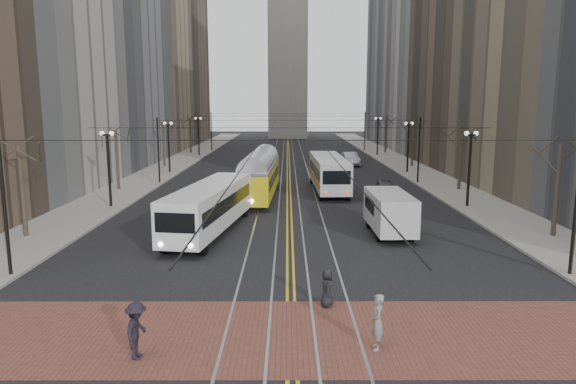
{
  "coord_description": "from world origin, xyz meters",
  "views": [
    {
      "loc": [
        -0.15,
        -20.66,
        7.88
      ],
      "look_at": [
        -0.11,
        7.72,
        3.0
      ],
      "focal_mm": 32.0,
      "sensor_mm": 36.0,
      "label": 1
    }
  ],
  "objects_px": {
    "rear_bus": "(328,174)",
    "sedan_grey": "(385,188)",
    "cargo_van": "(389,214)",
    "sedan_silver": "(350,159)",
    "streetcar": "(260,179)",
    "pedestrian_b": "(377,322)",
    "transit_bus": "(210,209)",
    "pedestrian_d": "(137,330)",
    "pedestrian_a": "(327,288)"
  },
  "relations": [
    {
      "from": "sedan_silver",
      "to": "cargo_van",
      "type": "bearing_deg",
      "value": -98.09
    },
    {
      "from": "transit_bus",
      "to": "sedan_silver",
      "type": "height_order",
      "value": "transit_bus"
    },
    {
      "from": "sedan_grey",
      "to": "streetcar",
      "type": "bearing_deg",
      "value": -174.46
    },
    {
      "from": "sedan_grey",
      "to": "pedestrian_b",
      "type": "height_order",
      "value": "pedestrian_b"
    },
    {
      "from": "transit_bus",
      "to": "pedestrian_d",
      "type": "xyz_separation_m",
      "value": [
        0.06,
        -16.0,
        -0.55
      ]
    },
    {
      "from": "transit_bus",
      "to": "streetcar",
      "type": "xyz_separation_m",
      "value": [
        2.43,
        12.38,
        0.08
      ]
    },
    {
      "from": "cargo_van",
      "to": "rear_bus",
      "type": "bearing_deg",
      "value": 97.82
    },
    {
      "from": "sedan_grey",
      "to": "sedan_silver",
      "type": "relative_size",
      "value": 0.82
    },
    {
      "from": "streetcar",
      "to": "pedestrian_b",
      "type": "height_order",
      "value": "streetcar"
    },
    {
      "from": "cargo_van",
      "to": "pedestrian_a",
      "type": "height_order",
      "value": "cargo_van"
    },
    {
      "from": "sedan_grey",
      "to": "transit_bus",
      "type": "bearing_deg",
      "value": -131.86
    },
    {
      "from": "sedan_grey",
      "to": "pedestrian_d",
      "type": "xyz_separation_m",
      "value": [
        -13.15,
        -28.55,
        0.22
      ]
    },
    {
      "from": "streetcar",
      "to": "rear_bus",
      "type": "xyz_separation_m",
      "value": [
        6.1,
        3.0,
        0.01
      ]
    },
    {
      "from": "pedestrian_b",
      "to": "pedestrian_d",
      "type": "xyz_separation_m",
      "value": [
        -7.6,
        -0.61,
        -0.01
      ]
    },
    {
      "from": "rear_bus",
      "to": "cargo_van",
      "type": "height_order",
      "value": "rear_bus"
    },
    {
      "from": "sedan_silver",
      "to": "pedestrian_d",
      "type": "relative_size",
      "value": 2.78
    },
    {
      "from": "cargo_van",
      "to": "sedan_silver",
      "type": "distance_m",
      "value": 35.92
    },
    {
      "from": "streetcar",
      "to": "sedan_grey",
      "type": "xyz_separation_m",
      "value": [
        10.79,
        0.18,
        -0.86
      ]
    },
    {
      "from": "sedan_silver",
      "to": "pedestrian_d",
      "type": "bearing_deg",
      "value": -109.04
    },
    {
      "from": "cargo_van",
      "to": "transit_bus",
      "type": "bearing_deg",
      "value": 176.46
    },
    {
      "from": "transit_bus",
      "to": "sedan_grey",
      "type": "relative_size",
      "value": 2.85
    },
    {
      "from": "rear_bus",
      "to": "sedan_silver",
      "type": "bearing_deg",
      "value": 75.9
    },
    {
      "from": "rear_bus",
      "to": "pedestrian_b",
      "type": "relative_size",
      "value": 6.52
    },
    {
      "from": "streetcar",
      "to": "pedestrian_b",
      "type": "xyz_separation_m",
      "value": [
        5.24,
        -27.76,
        -0.63
      ]
    },
    {
      "from": "cargo_van",
      "to": "sedan_silver",
      "type": "bearing_deg",
      "value": 85.88
    },
    {
      "from": "transit_bus",
      "to": "sedan_silver",
      "type": "relative_size",
      "value": 2.33
    },
    {
      "from": "cargo_van",
      "to": "pedestrian_b",
      "type": "bearing_deg",
      "value": -103.56
    },
    {
      "from": "pedestrian_a",
      "to": "rear_bus",
      "type": "bearing_deg",
      "value": -5.25
    },
    {
      "from": "transit_bus",
      "to": "rear_bus",
      "type": "relative_size",
      "value": 0.99
    },
    {
      "from": "sedan_silver",
      "to": "streetcar",
      "type": "bearing_deg",
      "value": -119.54
    },
    {
      "from": "rear_bus",
      "to": "transit_bus",
      "type": "bearing_deg",
      "value": -120.65
    },
    {
      "from": "rear_bus",
      "to": "pedestrian_a",
      "type": "height_order",
      "value": "rear_bus"
    },
    {
      "from": "sedan_grey",
      "to": "sedan_silver",
      "type": "distance_m",
      "value": 22.82
    },
    {
      "from": "streetcar",
      "to": "transit_bus",
      "type": "bearing_deg",
      "value": -98.68
    },
    {
      "from": "transit_bus",
      "to": "sedan_silver",
      "type": "distance_m",
      "value": 37.67
    },
    {
      "from": "transit_bus",
      "to": "sedan_grey",
      "type": "height_order",
      "value": "transit_bus"
    },
    {
      "from": "sedan_grey",
      "to": "pedestrian_d",
      "type": "height_order",
      "value": "pedestrian_d"
    },
    {
      "from": "sedan_silver",
      "to": "pedestrian_b",
      "type": "height_order",
      "value": "pedestrian_b"
    },
    {
      "from": "cargo_van",
      "to": "sedan_grey",
      "type": "bearing_deg",
      "value": 79.31
    },
    {
      "from": "transit_bus",
      "to": "sedan_silver",
      "type": "bearing_deg",
      "value": 78.69
    },
    {
      "from": "pedestrian_b",
      "to": "cargo_van",
      "type": "bearing_deg",
      "value": 172.28
    },
    {
      "from": "streetcar",
      "to": "cargo_van",
      "type": "xyz_separation_m",
      "value": [
        8.56,
        -12.87,
        -0.29
      ]
    },
    {
      "from": "rear_bus",
      "to": "sedan_grey",
      "type": "xyz_separation_m",
      "value": [
        4.69,
        -2.82,
        -0.86
      ]
    },
    {
      "from": "cargo_van",
      "to": "pedestrian_d",
      "type": "relative_size",
      "value": 3.14
    },
    {
      "from": "cargo_van",
      "to": "pedestrian_b",
      "type": "relative_size",
      "value": 3.12
    },
    {
      "from": "sedan_grey",
      "to": "sedan_silver",
      "type": "height_order",
      "value": "sedan_silver"
    },
    {
      "from": "sedan_silver",
      "to": "pedestrian_a",
      "type": "bearing_deg",
      "value": -102.95
    },
    {
      "from": "rear_bus",
      "to": "pedestrian_a",
      "type": "relative_size",
      "value": 7.91
    },
    {
      "from": "transit_bus",
      "to": "pedestrian_b",
      "type": "bearing_deg",
      "value": -54.73
    },
    {
      "from": "sedan_silver",
      "to": "pedestrian_b",
      "type": "bearing_deg",
      "value": -100.9
    }
  ]
}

